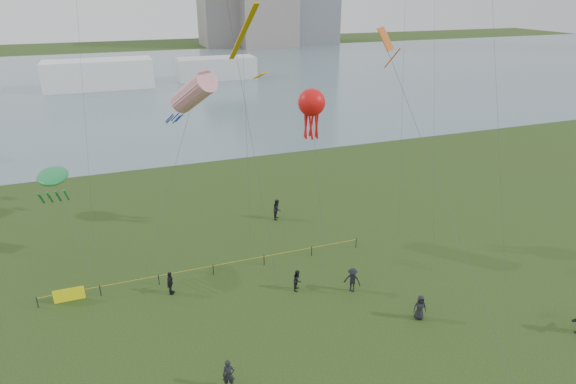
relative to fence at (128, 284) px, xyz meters
name	(u,v)px	position (x,y,z in m)	size (l,w,h in m)	color
lake	(156,81)	(10.41, 85.34, -0.53)	(400.00, 120.00, 0.08)	slate
building_low	(223,6)	(42.41, 153.34, 13.45)	(16.00, 18.00, 28.00)	slate
pavilion_left	(99,74)	(-1.59, 80.34, 2.45)	(22.00, 8.00, 6.00)	white
pavilion_right	(217,68)	(24.41, 83.34, 1.95)	(18.00, 7.00, 5.00)	silver
fence	(128,284)	(0.00, 0.00, 0.00)	(24.07, 0.07, 1.05)	black
spectator_a	(298,280)	(11.38, -4.00, 0.23)	(0.77, 0.60, 1.58)	black
spectator_b	(352,280)	(14.94, -5.51, 0.37)	(1.20, 0.69, 1.86)	black
spectator_c	(170,283)	(2.79, -1.43, 0.31)	(1.02, 0.42, 1.73)	black
spectator_d	(420,307)	(17.65, -9.77, 0.31)	(0.84, 0.55, 1.72)	black
spectator_f	(229,375)	(4.61, -11.36, 0.34)	(0.66, 0.43, 1.80)	black
spectator_g	(277,209)	(13.72, 7.40, 0.41)	(0.94, 0.73, 1.94)	black
kite_windsock	(194,93)	(6.69, 6.66, 11.87)	(7.14, 6.77, 14.34)	#3F3F42
kite_creature	(53,177)	(-4.17, 5.64, 6.67)	(3.13, 6.92, 7.64)	#3F3F42
kite_octopus	(312,103)	(15.43, 3.73, 10.97)	(2.18, 6.90, 12.70)	#3F3F42
kite_delta	(392,56)	(16.66, -5.50, 15.67)	(2.63, 14.18, 17.78)	#3F3F42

